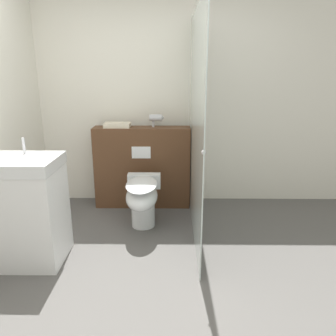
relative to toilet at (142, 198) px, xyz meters
name	(u,v)px	position (x,y,z in m)	size (l,w,h in m)	color
ground_plane	(140,286)	(0.06, -1.01, -0.34)	(12.00, 12.00, 0.00)	#565451
wall_back	(152,102)	(0.06, 0.87, 0.91)	(8.00, 0.06, 2.50)	silver
partition_panel	(143,167)	(-0.05, 0.63, 0.16)	(1.15, 0.26, 0.98)	#51331E
shower_glass	(196,127)	(0.54, -0.05, 0.76)	(0.04, 1.78, 2.20)	silver
toilet	(142,198)	(0.00, 0.00, 0.00)	(0.36, 0.67, 0.52)	white
sink_vanity	(25,210)	(-0.96, -0.62, 0.13)	(0.64, 0.51, 1.08)	white
hair_drier	(156,118)	(0.13, 0.66, 0.75)	(0.17, 0.08, 0.15)	#B7B7BC
folded_towel	(117,125)	(-0.33, 0.63, 0.67)	(0.30, 0.19, 0.05)	beige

